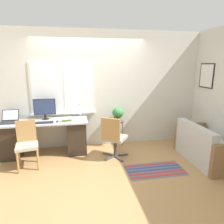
# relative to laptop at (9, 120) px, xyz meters

# --- Properties ---
(ground_plane) EXTENTS (14.00, 14.00, 0.00)m
(ground_plane) POSITION_rel_laptop_xyz_m (1.72, -0.35, -0.80)
(ground_plane) COLOR tan
(wall_back_with_window) EXTENTS (9.00, 0.12, 2.70)m
(wall_back_with_window) POSITION_rel_laptop_xyz_m (1.70, 0.33, 0.55)
(wall_back_with_window) COLOR silver
(wall_back_with_window) RESTS_ON ground_plane
(wall_right_with_picture) EXTENTS (0.08, 9.00, 2.70)m
(wall_right_with_picture) POSITION_rel_laptop_xyz_m (4.42, -0.35, 0.55)
(wall_right_with_picture) COLOR silver
(wall_right_with_picture) RESTS_ON ground_plane
(desk) EXTENTS (1.86, 0.61, 0.75)m
(desk) POSITION_rel_laptop_xyz_m (0.69, -0.05, -0.40)
(desk) COLOR #B2B7BC
(desk) RESTS_ON ground_plane
(laptop) EXTENTS (0.34, 0.35, 0.23)m
(laptop) POSITION_rel_laptop_xyz_m (0.00, 0.00, 0.00)
(laptop) COLOR black
(laptop) RESTS_ON desk
(monitor) EXTENTS (0.46, 0.14, 0.45)m
(monitor) POSITION_rel_laptop_xyz_m (0.71, 0.10, 0.20)
(monitor) COLOR black
(monitor) RESTS_ON desk
(keyboard) EXTENTS (0.38, 0.13, 0.02)m
(keyboard) POSITION_rel_laptop_xyz_m (0.71, -0.20, -0.04)
(keyboard) COLOR black
(keyboard) RESTS_ON desk
(mouse) EXTENTS (0.04, 0.07, 0.04)m
(mouse) POSITION_rel_laptop_xyz_m (0.99, -0.18, -0.03)
(mouse) COLOR black
(mouse) RESTS_ON desk
(desk_lamp) EXTENTS (0.12, 0.12, 0.36)m
(desk_lamp) POSITION_rel_laptop_xyz_m (1.48, 0.07, 0.18)
(desk_lamp) COLOR white
(desk_lamp) RESTS_ON desk
(book_stack) EXTENTS (0.22, 0.16, 0.07)m
(book_stack) POSITION_rel_laptop_xyz_m (1.18, -0.12, -0.01)
(book_stack) COLOR green
(book_stack) RESTS_ON desk
(desk_chair_wooden) EXTENTS (0.46, 0.47, 0.89)m
(desk_chair_wooden) POSITION_rel_laptop_xyz_m (0.44, -0.56, -0.33)
(desk_chair_wooden) COLOR #B2844C
(desk_chair_wooden) RESTS_ON ground_plane
(office_chair_swivel) EXTENTS (0.60, 0.61, 0.90)m
(office_chair_swivel) POSITION_rel_laptop_xyz_m (2.12, -0.51, -0.33)
(office_chair_swivel) COLOR #47474C
(office_chair_swivel) RESTS_ON ground_plane
(couch_loveseat) EXTENTS (0.72, 1.35, 0.77)m
(couch_loveseat) POSITION_rel_laptop_xyz_m (3.93, -0.97, -0.53)
(couch_loveseat) COLOR beige
(couch_loveseat) RESTS_ON ground_plane
(plant_stand) EXTENTS (0.27, 0.27, 0.61)m
(plant_stand) POSITION_rel_laptop_xyz_m (2.35, 0.12, -0.26)
(plant_stand) COLOR #333338
(plant_stand) RESTS_ON ground_plane
(potted_plant) EXTENTS (0.26, 0.26, 0.33)m
(potted_plant) POSITION_rel_laptop_xyz_m (2.35, 0.12, -0.00)
(potted_plant) COLOR #9E6B4C
(potted_plant) RESTS_ON plant_stand
(floor_rug_striped) EXTENTS (1.08, 0.56, 0.01)m
(floor_rug_striped) POSITION_rel_laptop_xyz_m (2.80, -1.16, -0.80)
(floor_rug_striped) COLOR slate
(floor_rug_striped) RESTS_ON ground_plane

